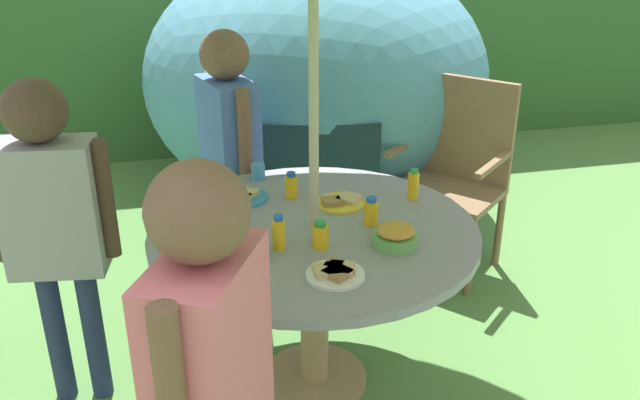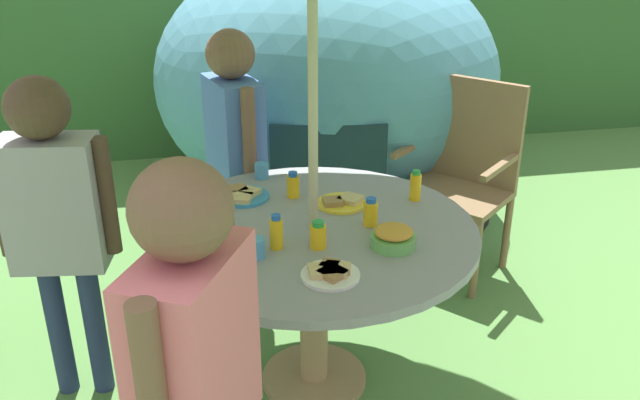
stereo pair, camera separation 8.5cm
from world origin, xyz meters
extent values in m
cube|color=#548442|center=(0.00, 0.00, -0.01)|extent=(10.00, 10.00, 0.02)
cube|color=#33602D|center=(0.00, 3.23, 0.91)|extent=(9.00, 0.70, 1.81)
cylinder|color=tan|center=(0.00, 0.00, 0.01)|extent=(0.44, 0.44, 0.03)
cylinder|color=tan|center=(0.00, 0.00, 0.35)|extent=(0.11, 0.11, 0.70)
cylinder|color=gray|center=(0.00, 0.00, 0.71)|extent=(1.26, 1.26, 0.03)
cylinder|color=#B7AD8C|center=(0.00, 0.00, 1.02)|extent=(0.04, 0.04, 2.04)
cylinder|color=brown|center=(0.59, 0.86, 0.22)|extent=(0.04, 0.04, 0.43)
cylinder|color=brown|center=(0.92, 0.49, 0.22)|extent=(0.04, 0.04, 0.43)
cylinder|color=brown|center=(0.88, 1.12, 0.22)|extent=(0.04, 0.04, 0.43)
cylinder|color=brown|center=(1.21, 0.75, 0.22)|extent=(0.04, 0.04, 0.43)
cube|color=brown|center=(0.90, 0.80, 0.45)|extent=(0.68, 0.69, 0.04)
cube|color=brown|center=(1.04, 0.93, 0.75)|extent=(0.39, 0.43, 0.57)
cube|color=brown|center=(0.73, 0.99, 0.67)|extent=(0.34, 0.31, 0.03)
cube|color=brown|center=(1.06, 0.62, 0.67)|extent=(0.34, 0.31, 0.03)
ellipsoid|color=teal|center=(0.43, 1.88, 0.82)|extent=(2.50, 2.30, 1.65)
cylinder|color=black|center=(0.43, 1.88, 0.01)|extent=(2.60, 2.60, 0.01)
cube|color=#1A313A|center=(0.26, 0.96, 0.45)|extent=(0.61, 0.14, 0.74)
cylinder|color=brown|center=(-0.25, 0.89, 0.30)|extent=(0.08, 0.08, 0.61)
cylinder|color=brown|center=(-0.21, 0.75, 0.30)|extent=(0.08, 0.08, 0.61)
cube|color=#4C72C6|center=(-0.23, 0.82, 0.86)|extent=(0.28, 0.39, 0.51)
cylinder|color=brown|center=(-0.29, 1.01, 0.89)|extent=(0.07, 0.07, 0.46)
cylinder|color=brown|center=(-0.18, 0.63, 0.89)|extent=(0.07, 0.07, 0.46)
sphere|color=brown|center=(-0.23, 0.82, 1.23)|extent=(0.23, 0.23, 0.23)
cylinder|color=navy|center=(-1.02, 0.14, 0.30)|extent=(0.08, 0.08, 0.60)
cylinder|color=navy|center=(-0.87, 0.12, 0.30)|extent=(0.08, 0.08, 0.60)
cube|color=#99999E|center=(-0.95, 0.13, 0.85)|extent=(0.37, 0.24, 0.50)
cylinder|color=#4C3828|center=(-1.14, 0.16, 0.88)|extent=(0.06, 0.06, 0.45)
cylinder|color=#4C3828|center=(-0.76, 0.11, 0.88)|extent=(0.06, 0.06, 0.45)
sphere|color=#4C3828|center=(-0.95, 0.13, 1.22)|extent=(0.23, 0.23, 0.23)
cube|color=#EA727F|center=(-0.46, -0.90, 0.88)|extent=(0.34, 0.41, 0.52)
cylinder|color=brown|center=(-0.55, -1.08, 0.91)|extent=(0.07, 0.07, 0.47)
cylinder|color=brown|center=(-0.37, -0.72, 0.91)|extent=(0.07, 0.07, 0.47)
sphere|color=brown|center=(-0.46, -0.90, 1.26)|extent=(0.23, 0.23, 0.23)
cylinder|color=#66B259|center=(0.25, -0.21, 0.75)|extent=(0.16, 0.16, 0.04)
ellipsoid|color=gold|center=(0.25, -0.21, 0.79)|extent=(0.14, 0.14, 0.04)
cylinder|color=yellow|center=(0.15, 0.18, 0.74)|extent=(0.20, 0.20, 0.01)
cube|color=tan|center=(0.19, 0.18, 0.75)|extent=(0.12, 0.12, 0.02)
cube|color=#9E7547|center=(0.11, 0.17, 0.75)|extent=(0.08, 0.08, 0.02)
cylinder|color=white|center=(-0.01, -0.38, 0.74)|extent=(0.20, 0.20, 0.01)
cube|color=tan|center=(0.01, -0.37, 0.75)|extent=(0.11, 0.11, 0.02)
cube|color=#9E7547|center=(-0.01, -0.34, 0.75)|extent=(0.08, 0.08, 0.02)
cube|color=tan|center=(-0.04, -0.37, 0.75)|extent=(0.09, 0.09, 0.02)
cube|color=#9E7547|center=(-0.01, -0.39, 0.75)|extent=(0.11, 0.11, 0.02)
cylinder|color=#338CD8|center=(-0.24, 0.33, 0.74)|extent=(0.22, 0.22, 0.01)
cube|color=tan|center=(-0.21, 0.33, 0.75)|extent=(0.11, 0.11, 0.02)
cube|color=#9E7547|center=(-0.26, 0.37, 0.75)|extent=(0.10, 0.10, 0.02)
cube|color=tan|center=(-0.25, 0.28, 0.75)|extent=(0.11, 0.11, 0.02)
cylinder|color=yellow|center=(-0.03, 0.30, 0.78)|extent=(0.05, 0.05, 0.09)
cylinder|color=blue|center=(-0.03, 0.30, 0.83)|extent=(0.04, 0.04, 0.02)
cylinder|color=yellow|center=(-0.16, -0.14, 0.79)|extent=(0.05, 0.05, 0.11)
cylinder|color=blue|center=(-0.16, -0.14, 0.85)|extent=(0.03, 0.03, 0.02)
cylinder|color=yellow|center=(0.22, -0.02, 0.78)|extent=(0.06, 0.06, 0.09)
cylinder|color=blue|center=(0.22, -0.02, 0.83)|extent=(0.04, 0.04, 0.02)
cylinder|color=yellow|center=(0.46, 0.17, 0.79)|extent=(0.05, 0.05, 0.11)
cylinder|color=green|center=(0.46, 0.17, 0.85)|extent=(0.03, 0.03, 0.02)
cylinder|color=yellow|center=(-0.41, -0.37, 0.78)|extent=(0.05, 0.05, 0.10)
cylinder|color=green|center=(-0.41, -0.37, 0.84)|extent=(0.04, 0.04, 0.02)
cylinder|color=yellow|center=(-0.39, -0.13, 0.78)|extent=(0.05, 0.05, 0.10)
cylinder|color=blue|center=(-0.39, -0.13, 0.84)|extent=(0.03, 0.03, 0.02)
cylinder|color=yellow|center=(-0.01, -0.16, 0.77)|extent=(0.06, 0.06, 0.09)
cylinder|color=green|center=(-0.01, -0.16, 0.83)|extent=(0.04, 0.04, 0.02)
cylinder|color=#4C99D8|center=(-0.24, -0.19, 0.77)|extent=(0.06, 0.06, 0.07)
cylinder|color=#4C99D8|center=(-0.14, 0.53, 0.77)|extent=(0.06, 0.06, 0.07)
camera|label=1|loc=(-0.49, -2.22, 1.87)|focal=37.38mm
camera|label=2|loc=(-0.41, -2.24, 1.87)|focal=37.38mm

